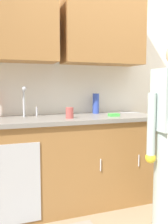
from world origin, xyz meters
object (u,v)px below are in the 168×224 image
Objects in this scene: sink at (30,120)px; cup_by_sink at (70,113)px; knife_on_counter at (130,112)px; sponge at (114,115)px; bottle_dish_liquid at (96,104)px.

cup_by_sink is at bearing -19.60° from sink.
knife_on_counter is 2.18× the size of sponge.
sink reaches higher than knife_on_counter.
cup_by_sink is (-0.42, -0.33, -0.06)m from bottle_dish_liquid.
sponge is (0.49, 0.01, -0.04)m from cup_by_sink.
knife_on_counter is (0.42, -0.06, -0.11)m from bottle_dish_liquid.
bottle_dish_liquid is 2.10× the size of sponge.
cup_by_sink reaches higher than knife_on_counter.
sink is 2.16× the size of bottle_dish_liquid.
cup_by_sink is at bearing 24.46° from knife_on_counter.
knife_on_counter is at bearing 37.26° from sponge.
sink is at bearing 171.68° from sponge.
knife_on_counter is (0.84, 0.27, -0.05)m from cup_by_sink.
sponge is at bearing 0.73° from cup_by_sink.
bottle_dish_liquid is 0.34m from sponge.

